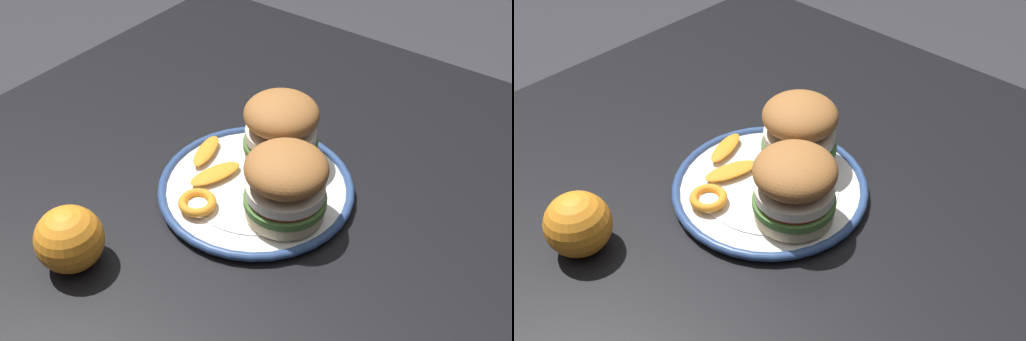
# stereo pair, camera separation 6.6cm
# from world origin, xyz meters

# --- Properties ---
(dining_table) EXTENTS (1.15, 0.99, 0.76)m
(dining_table) POSITION_xyz_m (0.00, 0.00, 0.66)
(dining_table) COLOR black
(dining_table) RESTS_ON ground
(dinner_plate) EXTENTS (0.27, 0.27, 0.02)m
(dinner_plate) POSITION_xyz_m (0.08, -0.01, 0.77)
(dinner_plate) COLOR white
(dinner_plate) RESTS_ON dining_table
(sandwich_half_left) EXTENTS (0.15, 0.15, 0.10)m
(sandwich_half_left) POSITION_xyz_m (0.14, 0.00, 0.83)
(sandwich_half_left) COLOR beige
(sandwich_half_left) RESTS_ON dinner_plate
(sandwich_half_right) EXTENTS (0.14, 0.14, 0.10)m
(sandwich_half_right) POSITION_xyz_m (0.05, -0.07, 0.83)
(sandwich_half_right) COLOR beige
(sandwich_half_right) RESTS_ON dinner_plate
(orange_peel_curled) EXTENTS (0.06, 0.06, 0.01)m
(orange_peel_curled) POSITION_xyz_m (-0.01, 0.03, 0.79)
(orange_peel_curled) COLOR orange
(orange_peel_curled) RESTS_ON dinner_plate
(orange_peel_strip_long) EXTENTS (0.08, 0.05, 0.01)m
(orange_peel_strip_long) POSITION_xyz_m (0.09, 0.09, 0.79)
(orange_peel_strip_long) COLOR orange
(orange_peel_strip_long) RESTS_ON dinner_plate
(orange_peel_strip_short) EXTENTS (0.08, 0.05, 0.01)m
(orange_peel_strip_short) POSITION_xyz_m (0.05, 0.05, 0.79)
(orange_peel_strip_short) COLOR orange
(orange_peel_strip_short) RESTS_ON dinner_plate
(whole_orange) EXTENTS (0.08, 0.08, 0.08)m
(whole_orange) POSITION_xyz_m (-0.16, 0.09, 0.81)
(whole_orange) COLOR orange
(whole_orange) RESTS_ON dining_table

